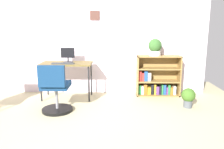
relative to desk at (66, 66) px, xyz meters
The scene contains 9 objects.
ground_plane 1.84m from the desk, 80.42° to the right, with size 6.24×6.24×0.00m, color tan.
wall_back 0.82m from the desk, 57.85° to the left, with size 5.20×0.12×2.56m.
desk is the anchor object (origin of this frame).
monitor 0.22m from the desk, 70.59° to the left, with size 0.27×0.19×0.29m.
keyboard 0.16m from the desk, 103.93° to the right, with size 0.43×0.12×0.02m, color #2E3135.
office_chair 0.85m from the desk, 91.96° to the right, with size 0.52×0.55×0.84m.
bookshelf_low 1.88m from the desk, ahead, with size 0.89×0.30×0.84m.
potted_plant_on_shelf 1.81m from the desk, ahead, with size 0.27×0.27×0.34m.
potted_plant_floor 2.37m from the desk, 12.71° to the right, with size 0.25×0.25×0.35m.
Camera 1 is at (0.69, -2.75, 1.44)m, focal length 36.83 mm.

